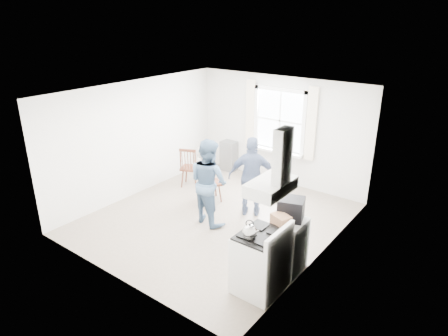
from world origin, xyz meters
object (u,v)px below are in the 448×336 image
low_cabinet (288,245)px  person_mid (209,182)px  stereo_stack (291,209)px  windsor_chair_a (189,163)px  windsor_chair_b (207,177)px  gas_stove (261,261)px  person_right (252,177)px  person_left (204,177)px

low_cabinet → person_mid: 2.13m
stereo_stack → windsor_chair_a: stereo_stack is taller
windsor_chair_b → person_mid: 0.98m
windsor_chair_b → low_cabinet: bearing=-24.2°
gas_stove → stereo_stack: size_ratio=2.32×
low_cabinet → person_mid: (-2.03, 0.48, 0.42)m
person_right → person_left: bearing=-11.7°
windsor_chair_a → person_left: size_ratio=0.72×
gas_stove → windsor_chair_a: gas_stove is taller
gas_stove → low_cabinet: 0.70m
person_left → low_cabinet: bearing=165.6°
low_cabinet → windsor_chair_b: size_ratio=0.97×
gas_stove → stereo_stack: 0.96m
low_cabinet → stereo_stack: stereo_stack is taller
low_cabinet → windsor_chair_a: 3.79m
gas_stove → person_mid: (-1.96, 1.18, 0.38)m
low_cabinet → person_left: size_ratio=0.65×
person_mid → windsor_chair_b: bearing=-36.9°
gas_stove → windsor_chair_a: size_ratio=1.12×
person_right → stereo_stack: bearing=111.8°
windsor_chair_a → windsor_chair_b: 0.89m
gas_stove → person_left: bearing=146.4°
gas_stove → person_mid: person_mid is taller
low_cabinet → windsor_chair_b: 2.90m
stereo_stack → windsor_chair_a: 3.78m
windsor_chair_b → person_mid: (0.61, -0.71, 0.30)m
windsor_chair_b → person_right: 1.16m
windsor_chair_a → person_left: bearing=-31.2°
windsor_chair_a → person_right: (1.96, -0.25, 0.23)m
stereo_stack → person_mid: bearing=168.1°
low_cabinet → person_right: (-1.52, 1.25, 0.39)m
low_cabinet → person_right: 2.00m
stereo_stack → windsor_chair_b: stereo_stack is taller
low_cabinet → windsor_chair_b: windsor_chair_b is taller
person_left → person_right: person_right is taller
low_cabinet → person_left: 2.69m
person_left → stereo_stack: bearing=166.6°
person_mid → person_right: (0.51, 0.77, -0.03)m
low_cabinet → windsor_chair_a: (-3.47, 1.51, 0.16)m
person_left → windsor_chair_b: bearing=-58.4°
gas_stove → stereo_stack: bearing=85.5°
gas_stove → person_right: (-1.45, 1.95, 0.35)m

